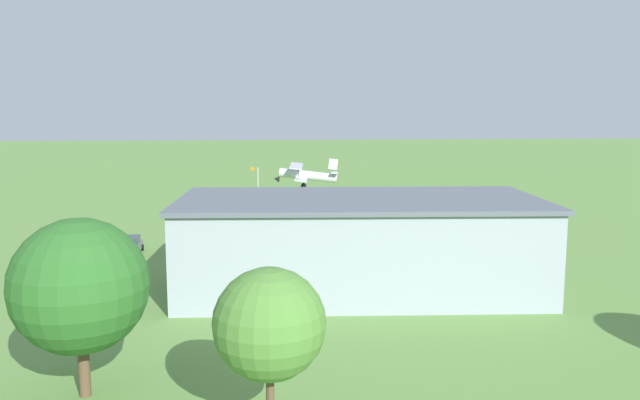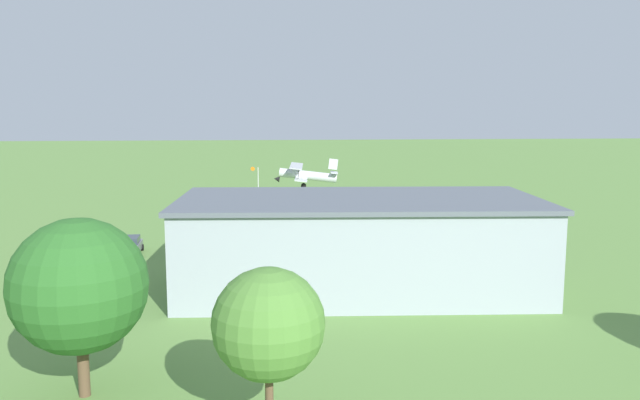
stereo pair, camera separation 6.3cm
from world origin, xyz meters
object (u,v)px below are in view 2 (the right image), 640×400
hangar (359,244)px  person_beside_truck (470,233)px  car_grey (131,245)px  tree_behind_hangar_right (79,286)px  car_orange (55,248)px  car_yellow (454,238)px  car_white (197,248)px  person_walking_on_apron (362,236)px  person_near_hangar_door (326,232)px  tree_near_perimeter_road (268,324)px  windsock (254,171)px  person_by_parked_cars (400,240)px  biplane (305,175)px  person_at_fence_line (430,231)px

hangar → person_beside_truck: size_ratio=17.18×
car_grey → tree_behind_hangar_right: tree_behind_hangar_right is taller
car_grey → car_orange: size_ratio=0.93×
car_yellow → car_orange: 39.33m
car_white → car_grey: 6.75m
car_white → person_beside_truck: 28.68m
hangar → person_walking_on_apron: size_ratio=17.06×
person_near_hangar_door → tree_near_perimeter_road: 41.77m
car_yellow → windsock: (20.96, -32.12, 3.94)m
person_walking_on_apron → person_near_hangar_door: person_walking_on_apron is taller
person_walking_on_apron → windsock: 32.74m
person_walking_on_apron → windsock: size_ratio=0.31×
person_beside_truck → car_orange: bearing=5.4°
car_white → car_orange: bearing=-5.0°
person_by_parked_cars → person_near_hangar_door: bearing=-34.0°
person_near_hangar_door → person_by_parked_cars: person_near_hangar_door is taller
car_white → person_near_hangar_door: size_ratio=2.77×
hangar → biplane: biplane is taller
tree_behind_hangar_right → car_yellow: bearing=-131.1°
hangar → person_near_hangar_door: bearing=-87.6°
hangar → person_walking_on_apron: (-2.79, -16.73, -2.80)m
tree_near_perimeter_road → car_white: bearing=-79.0°
car_grey → person_near_hangar_door: bearing=-164.8°
hangar → car_yellow: (-12.04, -14.94, -2.83)m
person_at_fence_line → windsock: (19.49, -28.06, 3.97)m
hangar → car_orange: bearing=-26.1°
car_white → person_walking_on_apron: size_ratio=2.77×
hangar → person_at_fence_line: 21.92m
car_yellow → person_near_hangar_door: bearing=-18.0°
person_by_parked_cars → person_walking_on_apron: bearing=-34.4°
car_orange → windsock: (-18.33, -33.73, 3.92)m
person_beside_truck → person_at_fence_line: 4.26m
tree_behind_hangar_right → person_beside_truck: bearing=-131.5°
biplane → car_orange: size_ratio=1.83×
person_at_fence_line → tree_behind_hangar_right: size_ratio=0.17×
hangar → person_beside_truck: (-14.48, -17.28, -2.81)m
car_yellow → person_near_hangar_door: (12.84, -4.16, 0.02)m
person_at_fence_line → car_grey: bearing=9.6°
hangar → car_grey: hangar is taller
person_beside_truck → tree_near_perimeter_road: (21.56, 39.26, 4.19)m
biplane → tree_near_perimeter_road: 53.47m
car_orange → person_near_hangar_door: bearing=-167.7°
car_yellow → car_orange: car_orange is taller
person_near_hangar_door → person_by_parked_cars: bearing=146.0°
car_yellow → person_beside_truck: person_beside_truck is taller
car_white → person_walking_on_apron: person_walking_on_apron is taller
person_near_hangar_door → person_by_parked_cars: size_ratio=1.02×
person_beside_truck → person_near_hangar_door: bearing=-6.8°
car_grey → tree_near_perimeter_road: 38.35m
person_by_parked_cars → windsock: 36.36m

